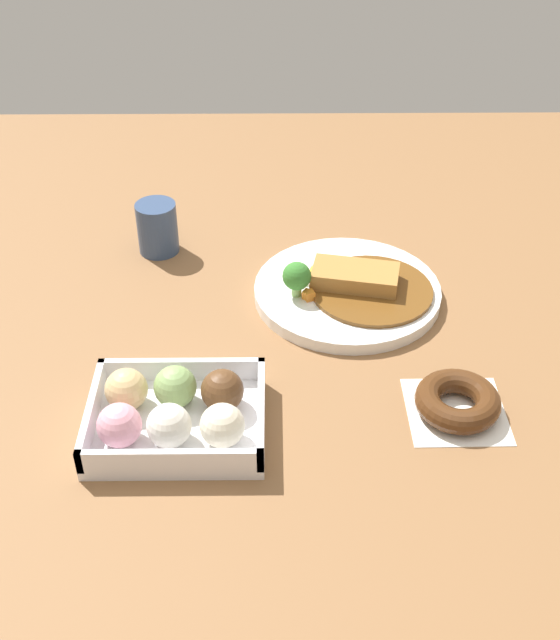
# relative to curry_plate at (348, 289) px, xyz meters

# --- Properties ---
(ground_plane) EXTENTS (1.60, 1.60, 0.00)m
(ground_plane) POSITION_rel_curry_plate_xyz_m (-0.03, -0.13, -0.01)
(ground_plane) COLOR brown
(curry_plate) EXTENTS (0.27, 0.27, 0.07)m
(curry_plate) POSITION_rel_curry_plate_xyz_m (0.00, 0.00, 0.00)
(curry_plate) COLOR white
(curry_plate) RESTS_ON ground_plane
(donut_box) EXTENTS (0.20, 0.16, 0.06)m
(donut_box) POSITION_rel_curry_plate_xyz_m (-0.22, -0.27, 0.01)
(donut_box) COLOR white
(donut_box) RESTS_ON ground_plane
(chocolate_ring_donut) EXTENTS (0.12, 0.12, 0.03)m
(chocolate_ring_donut) POSITION_rel_curry_plate_xyz_m (0.11, -0.24, 0.00)
(chocolate_ring_donut) COLOR white
(chocolate_ring_donut) RESTS_ON ground_plane
(coffee_mug) EXTENTS (0.06, 0.06, 0.08)m
(coffee_mug) POSITION_rel_curry_plate_xyz_m (-0.29, 0.13, 0.03)
(coffee_mug) COLOR #33476B
(coffee_mug) RESTS_ON ground_plane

